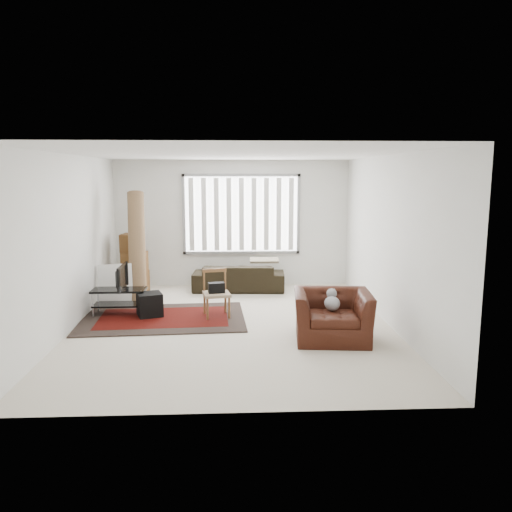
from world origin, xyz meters
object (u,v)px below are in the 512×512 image
Objects in this scene: moving_boxes at (134,266)px; sofa at (239,273)px; side_chair at (216,291)px; armchair at (332,312)px; tv_stand at (119,296)px.

sofa is at bearing 4.24° from moving_boxes.
moving_boxes reaches higher than side_chair.
sofa is 1.58× the size of armchair.
armchair is at bearing -46.77° from side_chair.
armchair is at bearing -23.50° from tv_stand.
armchair is (1.72, -1.25, -0.04)m from side_chair.
tv_stand is at bearing 161.63° from side_chair.
tv_stand is 3.71m from armchair.
armchair is (1.32, -3.22, 0.05)m from sofa.
tv_stand is 1.69m from side_chair.
moving_boxes is (-0.04, 1.59, 0.24)m from tv_stand.
side_chair is at bearing -7.63° from tv_stand.
moving_boxes is at bearing 144.05° from armchair.
moving_boxes reaches higher than armchair.
moving_boxes is 2.13m from sofa.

